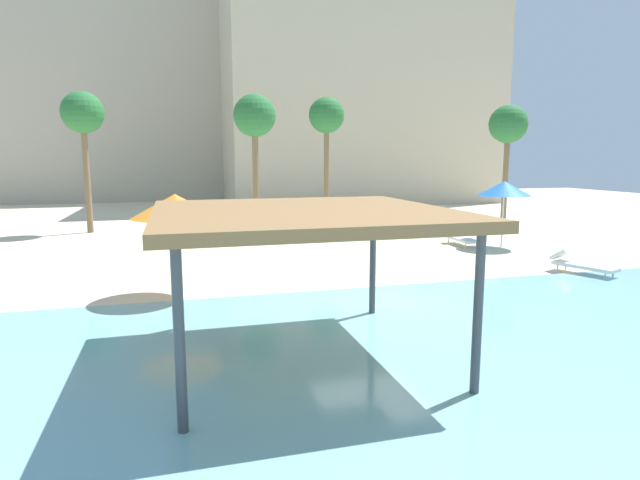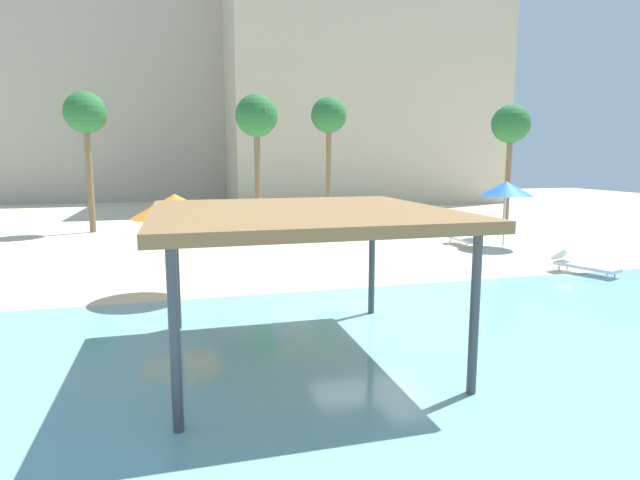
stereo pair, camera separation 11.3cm
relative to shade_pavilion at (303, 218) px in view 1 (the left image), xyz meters
The scene contains 13 objects.
ground_plane 4.44m from the shade_pavilion, 50.33° to the left, with size 80.00×80.00×0.00m, color beige.
lagoon_water 4.18m from the shade_pavilion, 45.97° to the right, with size 44.00×13.50×0.04m, color #7AB7C1.
shade_pavilion is the anchor object (origin of this frame).
beach_umbrella_orange_0 5.30m from the shade_pavilion, 113.10° to the left, with size 2.16×2.16×2.60m.
beach_umbrella_blue_1 13.78m from the shade_pavilion, 41.67° to the left, with size 2.05×2.05×2.59m.
lounge_chair_1 13.59m from the shade_pavilion, 48.14° to the left, with size 0.71×1.93×0.74m.
lounge_chair_2 10.79m from the shade_pavilion, 23.95° to the left, with size 1.23×1.99×0.74m.
palm_tree_0 19.92m from the shade_pavilion, 72.60° to the left, with size 1.90×1.90×6.68m.
palm_tree_1 15.55m from the shade_pavilion, 84.35° to the left, with size 1.90×1.90×6.30m.
palm_tree_2 19.06m from the shade_pavilion, 108.49° to the left, with size 1.90×1.90×6.48m.
palm_tree_3 20.45m from the shade_pavilion, 45.93° to the left, with size 1.90×1.90×6.10m.
hotel_block_0 41.46m from the shade_pavilion, 98.51° to the left, with size 22.64×10.76×16.09m, color #B2A893.
hotel_block_1 34.42m from the shade_pavilion, 68.65° to the left, with size 20.83×9.36×19.13m, color beige.
Camera 1 is at (-4.42, -11.35, 3.49)m, focal length 29.31 mm.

